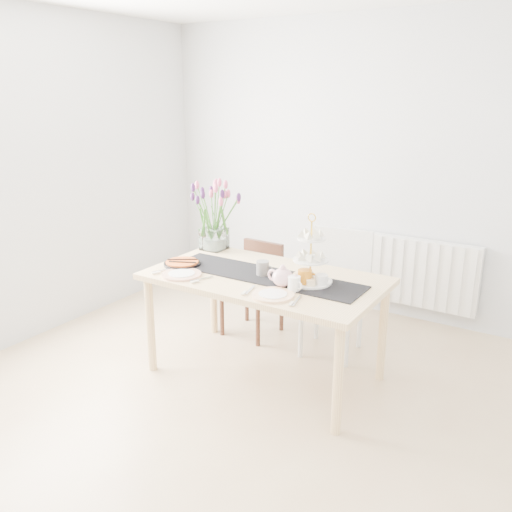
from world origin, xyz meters
The scene contains 16 objects.
room_shell centered at (0.00, 0.00, 1.30)m, with size 4.50×4.50×4.50m.
radiator centered at (0.50, 2.19, 0.45)m, with size 1.20×0.08×0.60m, color white.
dining_table centered at (-0.05, 0.68, 0.67)m, with size 1.60×0.90×0.75m.
chair_brown centered at (-0.50, 1.29, 0.44)m, with size 0.41×0.41×0.76m.
chair_white centered at (0.20, 1.34, 0.56)m, with size 0.52×0.52×0.95m.
table_runner centered at (-0.05, 0.68, 0.75)m, with size 1.40×0.35×0.01m, color black.
tulip_vase centered at (-0.73, 1.02, 1.10)m, with size 0.64×0.64×0.55m.
cake_stand centered at (0.28, 0.70, 0.87)m, with size 0.29×0.29×0.42m.
teapot centered at (0.16, 0.55, 0.82)m, with size 0.22×0.18×0.14m, color silver, non-canonical shape.
cream_jug centered at (0.37, 0.68, 0.79)m, with size 0.08×0.08×0.08m, color white.
tart_tin centered at (-0.68, 0.56, 0.77)m, with size 0.26×0.26×0.03m.
mug_grey centered at (-0.06, 0.67, 0.80)m, with size 0.09×0.09×0.10m, color slate.
mug_white centered at (0.26, 0.53, 0.80)m, with size 0.08×0.08×0.10m, color white.
mug_orange centered at (0.27, 0.65, 0.80)m, with size 0.09×0.09×0.11m, color orange.
plate_left centered at (-0.54, 0.38, 0.76)m, with size 0.27×0.27×0.01m, color silver.
plate_right centered at (0.19, 0.38, 0.76)m, with size 0.27×0.27×0.01m, color white.
Camera 1 is at (1.76, -2.32, 1.97)m, focal length 38.00 mm.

